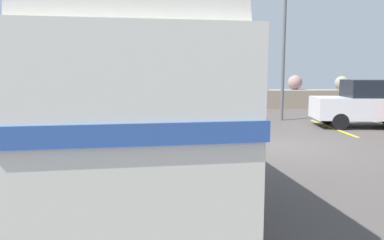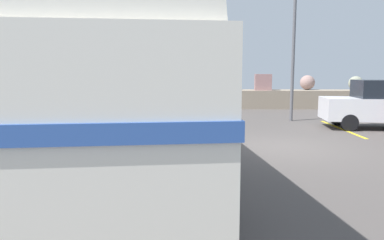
% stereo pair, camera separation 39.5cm
% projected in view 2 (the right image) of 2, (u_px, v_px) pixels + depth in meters
% --- Properties ---
extents(ground, '(32.00, 26.00, 0.02)m').
position_uv_depth(ground, '(280.00, 147.00, 10.57)').
color(ground, '#4F4845').
extents(breakwater, '(31.36, 2.27, 2.36)m').
position_uv_depth(breakwater, '(236.00, 96.00, 22.17)').
color(breakwater, gray).
rests_on(breakwater, ground).
extents(vintage_coach, '(3.57, 8.83, 3.70)m').
position_uv_depth(vintage_coach, '(131.00, 78.00, 7.32)').
color(vintage_coach, black).
rests_on(vintage_coach, ground).
extents(parked_car_nearest, '(4.24, 2.08, 1.86)m').
position_uv_depth(parked_car_nearest, '(381.00, 104.00, 13.93)').
color(parked_car_nearest, black).
rests_on(parked_car_nearest, ground).
extents(lamp_post, '(0.44, 0.79, 6.52)m').
position_uv_depth(lamp_post, '(294.00, 37.00, 15.74)').
color(lamp_post, '#5B5B60').
rests_on(lamp_post, ground).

